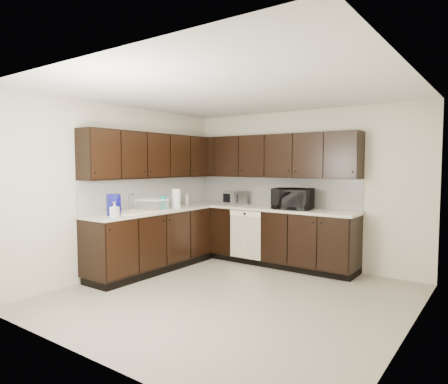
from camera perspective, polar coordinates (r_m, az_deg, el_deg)
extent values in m
plane|color=gray|center=(5.11, 1.07, -14.71)|extent=(4.00, 4.00, 0.00)
plane|color=white|center=(4.91, 1.11, 14.10)|extent=(4.00, 4.00, 0.00)
cube|color=beige|center=(6.59, 11.01, 0.55)|extent=(4.00, 0.02, 2.50)
cube|color=beige|center=(6.21, -14.28, 0.29)|extent=(0.02, 4.00, 2.50)
cube|color=beige|center=(4.07, 24.96, -1.85)|extent=(0.02, 4.00, 2.50)
cube|color=beige|center=(3.41, -18.38, -2.74)|extent=(4.00, 0.02, 2.50)
cube|color=black|center=(6.65, 5.89, -6.31)|extent=(3.00, 0.60, 0.90)
cube|color=black|center=(6.29, -10.27, -6.96)|extent=(0.60, 2.20, 0.90)
cube|color=black|center=(6.76, 5.99, -9.61)|extent=(3.00, 0.54, 0.10)
cube|color=black|center=(6.35, -10.04, -10.54)|extent=(0.54, 2.20, 0.10)
cube|color=beige|center=(6.58, 5.92, -2.28)|extent=(3.03, 0.63, 0.04)
cube|color=beige|center=(6.22, -10.33, -2.70)|extent=(0.63, 2.23, 0.04)
cube|color=silver|center=(6.81, 7.14, 0.11)|extent=(3.00, 0.02, 0.48)
cube|color=silver|center=(6.61, -10.22, -0.04)|extent=(0.02, 2.80, 0.48)
cube|color=black|center=(6.66, 6.55, 5.11)|extent=(3.00, 0.33, 0.70)
cube|color=black|center=(6.37, -10.39, 5.12)|extent=(0.33, 2.47, 0.70)
cube|color=#F5EBC8|center=(6.50, 3.07, -6.09)|extent=(0.58, 0.02, 0.78)
cube|color=#F5EBC8|center=(6.45, 3.06, -3.12)|extent=(0.58, 0.03, 0.08)
cylinder|color=black|center=(6.43, 2.98, -3.14)|extent=(0.04, 0.02, 0.04)
cube|color=#F5EBC8|center=(5.99, -12.26, -2.73)|extent=(0.54, 0.82, 0.03)
cube|color=#F5EBC8|center=(5.87, -13.70, -3.73)|extent=(0.42, 0.34, 0.16)
cube|color=#F5EBC8|center=(6.14, -10.86, -3.35)|extent=(0.42, 0.34, 0.16)
cylinder|color=silver|center=(6.15, -13.66, -1.42)|extent=(0.03, 0.03, 0.26)
cylinder|color=silver|center=(6.10, -13.37, -0.32)|extent=(0.14, 0.02, 0.02)
cylinder|color=#B2B2B7|center=(5.87, -13.71, -3.44)|extent=(0.20, 0.20, 0.10)
imported|color=black|center=(6.28, 9.77, -0.96)|extent=(0.64, 0.48, 0.32)
imported|color=gray|center=(5.46, -15.37, -2.43)|extent=(0.11, 0.11, 0.20)
imported|color=gray|center=(6.93, -5.33, -0.91)|extent=(0.10, 0.11, 0.22)
cube|color=#B7B8BA|center=(6.94, 1.56, -0.81)|extent=(0.45, 0.39, 0.23)
cube|color=silver|center=(6.08, -10.35, -1.88)|extent=(0.45, 0.35, 0.16)
cylinder|color=#0F0F8C|center=(5.67, -15.48, -1.73)|extent=(0.20, 0.20, 0.29)
cylinder|color=#0C8589|center=(6.12, -8.62, -1.58)|extent=(0.13, 0.13, 0.22)
cylinder|color=white|center=(6.39, -6.85, -0.94)|extent=(0.16, 0.16, 0.30)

